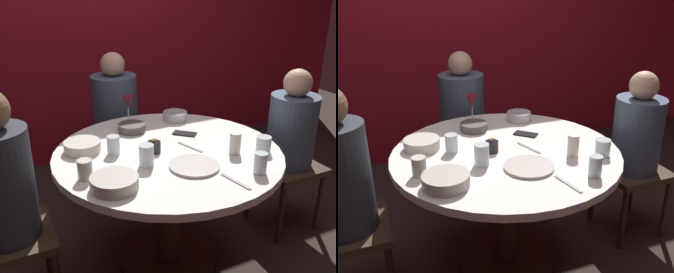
# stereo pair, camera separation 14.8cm
# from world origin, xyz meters

# --- Properties ---
(ground_plane) EXTENTS (8.00, 8.00, 0.00)m
(ground_plane) POSITION_xyz_m (0.00, 0.00, 0.00)
(ground_plane) COLOR #2D231E
(back_wall) EXTENTS (6.00, 0.10, 2.60)m
(back_wall) POSITION_xyz_m (0.00, 1.74, 1.30)
(back_wall) COLOR maroon
(back_wall) RESTS_ON ground
(dining_table) EXTENTS (1.25, 1.25, 0.75)m
(dining_table) POSITION_xyz_m (0.00, 0.00, 0.58)
(dining_table) COLOR white
(dining_table) RESTS_ON ground
(seated_diner_left) EXTENTS (0.40, 0.40, 1.20)m
(seated_diner_left) POSITION_xyz_m (-0.85, 0.00, 0.73)
(seated_diner_left) COLOR #3F2D1E
(seated_diner_left) RESTS_ON ground
(seated_diner_back) EXTENTS (0.40, 0.40, 1.14)m
(seated_diner_back) POSITION_xyz_m (0.00, 0.91, 0.71)
(seated_diner_back) COLOR #3F2D1E
(seated_diner_back) RESTS_ON ground
(seated_diner_right) EXTENTS (0.40, 0.40, 1.11)m
(seated_diner_right) POSITION_xyz_m (0.90, 0.00, 0.69)
(seated_diner_right) COLOR #3F2D1E
(seated_diner_right) RESTS_ON ground
(candle_holder) EXTENTS (0.07, 0.07, 0.08)m
(candle_holder) POSITION_xyz_m (-0.08, 0.01, 0.78)
(candle_holder) COLOR black
(candle_holder) RESTS_ON dining_table
(wine_glass) EXTENTS (0.08, 0.08, 0.18)m
(wine_glass) POSITION_xyz_m (-0.03, 0.52, 0.88)
(wine_glass) COLOR silver
(wine_glass) RESTS_ON dining_table
(dinner_plate) EXTENTS (0.25, 0.25, 0.01)m
(dinner_plate) POSITION_xyz_m (0.03, -0.24, 0.76)
(dinner_plate) COLOR #B2ADA3
(dinner_plate) RESTS_ON dining_table
(cell_phone) EXTENTS (0.15, 0.15, 0.01)m
(cell_phone) POSITION_xyz_m (0.19, 0.16, 0.75)
(cell_phone) COLOR black
(cell_phone) RESTS_ON dining_table
(bowl_serving_large) EXTENTS (0.16, 0.16, 0.06)m
(bowl_serving_large) POSITION_xyz_m (0.26, 0.41, 0.78)
(bowl_serving_large) COLOR #B7B7BC
(bowl_serving_large) RESTS_ON dining_table
(bowl_salad_center) EXTENTS (0.17, 0.17, 0.05)m
(bowl_salad_center) POSITION_xyz_m (-0.08, 0.35, 0.77)
(bowl_salad_center) COLOR #4C4742
(bowl_salad_center) RESTS_ON dining_table
(bowl_small_white) EXTENTS (0.20, 0.20, 0.06)m
(bowl_small_white) POSITION_xyz_m (-0.42, 0.19, 0.78)
(bowl_small_white) COLOR beige
(bowl_small_white) RESTS_ON dining_table
(bowl_sauce_side) EXTENTS (0.22, 0.22, 0.06)m
(bowl_sauce_side) POSITION_xyz_m (-0.40, -0.27, 0.78)
(bowl_sauce_side) COLOR #B2ADA3
(bowl_sauce_side) RESTS_ON dining_table
(cup_near_candle) EXTENTS (0.06, 0.06, 0.10)m
(cup_near_candle) POSITION_xyz_m (0.28, -0.43, 0.80)
(cup_near_candle) COLOR silver
(cup_near_candle) RESTS_ON dining_table
(cup_by_left_diner) EXTENTS (0.08, 0.08, 0.09)m
(cup_by_left_diner) POSITION_xyz_m (0.45, -0.25, 0.79)
(cup_by_left_diner) COLOR silver
(cup_by_left_diner) RESTS_ON dining_table
(cup_by_right_diner) EXTENTS (0.06, 0.06, 0.12)m
(cup_by_right_diner) POSITION_xyz_m (0.30, -0.20, 0.81)
(cup_by_right_diner) COLOR silver
(cup_by_right_diner) RESTS_ON dining_table
(cup_center_front) EXTENTS (0.07, 0.07, 0.10)m
(cup_center_front) POSITION_xyz_m (-0.49, -0.12, 0.80)
(cup_center_front) COLOR beige
(cup_center_front) RESTS_ON dining_table
(cup_far_edge) EXTENTS (0.08, 0.08, 0.11)m
(cup_far_edge) POSITION_xyz_m (-0.18, -0.12, 0.81)
(cup_far_edge) COLOR silver
(cup_far_edge) RESTS_ON dining_table
(cup_beside_wine) EXTENTS (0.07, 0.07, 0.10)m
(cup_beside_wine) POSITION_xyz_m (-0.28, 0.09, 0.80)
(cup_beside_wine) COLOR silver
(cup_beside_wine) RESTS_ON dining_table
(fork_near_plate) EXTENTS (0.05, 0.18, 0.01)m
(fork_near_plate) POSITION_xyz_m (0.12, -0.46, 0.75)
(fork_near_plate) COLOR #B7B7BC
(fork_near_plate) RESTS_ON dining_table
(knife_near_plate) EXTENTS (0.07, 0.18, 0.01)m
(knife_near_plate) POSITION_xyz_m (0.13, -0.02, 0.75)
(knife_near_plate) COLOR #B7B7BC
(knife_near_plate) RESTS_ON dining_table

